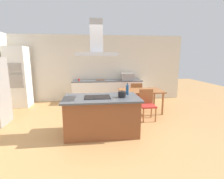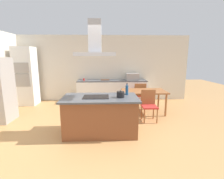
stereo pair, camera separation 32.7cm
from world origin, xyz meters
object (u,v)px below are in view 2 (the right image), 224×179
Objects in this scene: tea_kettle at (121,94)px; olive_oil_bottle at (127,90)px; dining_table at (144,93)px; wall_oven_stack at (26,76)px; chair_facing_back_wall at (140,93)px; countertop_microwave at (132,77)px; coffee_mug_red at (84,80)px; chair_facing_island at (149,103)px; range_hood at (95,45)px; cutting_board at (105,80)px; cooktop at (96,97)px.

olive_oil_bottle reaches higher than tea_kettle.
tea_kettle reaches higher than dining_table.
wall_oven_stack is 4.35m from chair_facing_back_wall.
coffee_mug_red is (-1.95, -0.08, -0.09)m from countertop_microwave.
dining_table is 1.57× the size of chair_facing_island.
olive_oil_bottle is at bearing -110.69° from chair_facing_back_wall.
range_hood reaches higher than dining_table.
cutting_board is at bearing 85.83° from range_hood.
cooktop is at bearing -135.45° from dining_table.
tea_kettle reaches higher than chair_facing_back_wall.
countertop_microwave is (0.56, 2.67, 0.02)m from olive_oil_bottle.
countertop_microwave reaches higher than chair_facing_back_wall.
cooktop is 0.43× the size of dining_table.
olive_oil_bottle is at bearing 15.41° from cooktop.
countertop_microwave reaches higher than tea_kettle.
range_hood is (-0.76, -0.21, 1.08)m from olive_oil_bottle.
dining_table is at bearing -83.61° from countertop_microwave.
wall_oven_stack reaches higher than tea_kettle.
chair_facing_back_wall is at bearing 55.10° from cooktop.
chair_facing_island is at bearing 28.16° from range_hood.
countertop_microwave is 4.13m from wall_oven_stack.
tea_kettle reaches higher than cutting_board.
chair_facing_island is at bearing -59.33° from cutting_board.
dining_table is (1.27, -1.47, -0.24)m from cutting_board.
countertop_microwave is at bearing 96.39° from dining_table.
coffee_mug_red reaches higher than dining_table.
tea_kettle is at bearing -120.76° from dining_table.
range_hood is (-0.21, -2.93, 1.19)m from cutting_board.
olive_oil_bottle reaches higher than cooktop.
cutting_board reaches higher than chair_facing_back_wall.
coffee_mug_red is (-1.39, 2.59, -0.08)m from olive_oil_bottle.
wall_oven_stack is 2.44× the size of range_hood.
chair_facing_island is (0.72, 0.58, -0.52)m from olive_oil_bottle.
coffee_mug_red is 2.52m from dining_table.
dining_table is at bearing 90.00° from chair_facing_island.
chair_facing_back_wall is (2.11, -0.68, -0.44)m from coffee_mug_red.
olive_oil_bottle is 3.22× the size of coffee_mug_red.
countertop_microwave is 2.16m from chair_facing_island.
cutting_board is at bearing 147.52° from chair_facing_back_wall.
range_hood is (-1.32, -2.88, 1.06)m from countertop_microwave.
wall_oven_stack is (-3.56, 2.44, 0.08)m from olive_oil_bottle.
wall_oven_stack is at bearing -174.62° from cutting_board.
chair_facing_island is 0.99× the size of range_hood.
coffee_mug_red is 0.06× the size of dining_table.
chair_facing_island is at bearing 28.16° from cooktop.
cutting_board is 1.96m from dining_table.
coffee_mug_red is 0.85m from cutting_board.
coffee_mug_red is at bearing 136.42° from chair_facing_island.
cutting_board is 0.38× the size of chair_facing_back_wall.
coffee_mug_red is at bearing 102.69° from range_hood.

